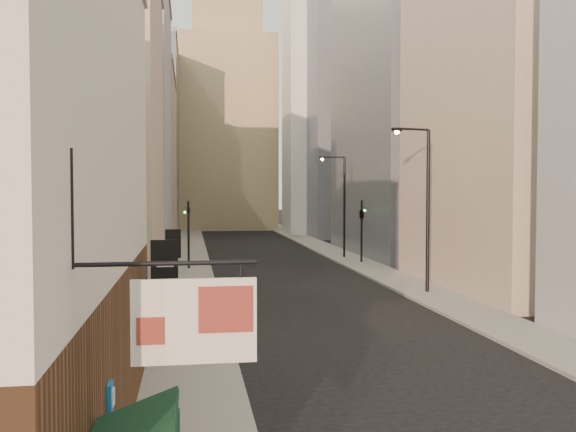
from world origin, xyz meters
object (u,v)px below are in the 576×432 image
Objects in this scene: clock_tower at (226,111)px; white_tower at (316,92)px; traffic_light_right at (362,215)px; traffic_light_left at (188,220)px; streetlamp_mid at (424,200)px; streetlamp_far at (342,200)px.

clock_tower is 1.08× the size of white_tower.
traffic_light_left is at bearing -2.19° from traffic_light_right.
streetlamp_mid is 1.07× the size of streetlamp_far.
clock_tower is 5.21× the size of streetlamp_far.
clock_tower is 52.66m from traffic_light_left.
clock_tower is at bearing -121.01° from traffic_light_left.
clock_tower reaches higher than white_tower.
streetlamp_mid is at bearing 110.62° from traffic_light_left.
streetlamp_far is at bearing -179.94° from traffic_light_left.
streetlamp_far is 4.05m from traffic_light_right.
clock_tower is 46.91m from streetlamp_far.
streetlamp_mid is 1.84× the size of traffic_light_right.
traffic_light_right is at bearing -80.84° from clock_tower.
white_tower is at bearing 84.64° from streetlamp_far.
white_tower is at bearing -106.07° from traffic_light_right.
traffic_light_left is at bearing -114.54° from white_tower.
traffic_light_left is (-5.65, -50.46, -13.97)m from clock_tower.
clock_tower reaches higher than streetlamp_mid.
white_tower is 37.60m from traffic_light_right.
streetlamp_mid is 18.31m from traffic_light_left.
streetlamp_far is 1.72× the size of traffic_light_left.
traffic_light_left is (-16.65, -36.46, -14.94)m from white_tower.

